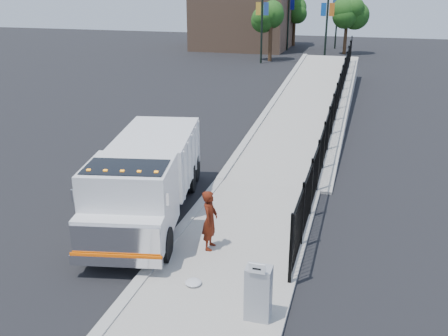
# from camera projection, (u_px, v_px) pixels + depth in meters

# --- Properties ---
(ground) EXTENTS (120.00, 120.00, 0.00)m
(ground) POSITION_uv_depth(u_px,v_px,m) (182.00, 231.00, 14.94)
(ground) COLOR black
(ground) RESTS_ON ground
(sidewalk) EXTENTS (3.55, 12.00, 0.12)m
(sidewalk) POSITION_uv_depth(u_px,v_px,m) (225.00, 274.00, 12.62)
(sidewalk) COLOR #9E998E
(sidewalk) RESTS_ON ground
(curb) EXTENTS (0.30, 12.00, 0.16)m
(curb) POSITION_uv_depth(u_px,v_px,m) (155.00, 262.00, 13.11)
(curb) COLOR #ADAAA3
(curb) RESTS_ON ground
(ramp) EXTENTS (3.95, 24.06, 3.19)m
(ramp) POSITION_uv_depth(u_px,v_px,m) (314.00, 111.00, 28.80)
(ramp) COLOR #9E998E
(ramp) RESTS_ON ground
(iron_fence) EXTENTS (0.10, 28.00, 1.80)m
(iron_fence) POSITION_uv_depth(u_px,v_px,m) (335.00, 114.00, 24.51)
(iron_fence) COLOR black
(iron_fence) RESTS_ON ground
(truck) EXTENTS (3.75, 7.69, 2.52)m
(truck) POSITION_uv_depth(u_px,v_px,m) (146.00, 176.00, 15.29)
(truck) COLOR black
(truck) RESTS_ON ground
(worker) EXTENTS (0.42, 0.63, 1.69)m
(worker) POSITION_uv_depth(u_px,v_px,m) (210.00, 220.00, 13.46)
(worker) COLOR #56190B
(worker) RESTS_ON sidewalk
(utility_cabinet) EXTENTS (0.55, 0.40, 1.25)m
(utility_cabinet) POSITION_uv_depth(u_px,v_px,m) (258.00, 293.00, 10.68)
(utility_cabinet) COLOR gray
(utility_cabinet) RESTS_ON sidewalk
(arrow_sign) EXTENTS (0.35, 0.04, 0.22)m
(arrow_sign) POSITION_uv_depth(u_px,v_px,m) (257.00, 269.00, 10.22)
(arrow_sign) COLOR white
(arrow_sign) RESTS_ON utility_cabinet
(debris) EXTENTS (0.41, 0.41, 0.10)m
(debris) POSITION_uv_depth(u_px,v_px,m) (193.00, 282.00, 12.07)
(debris) COLOR silver
(debris) RESTS_ON sidewalk
(light_pole_0) EXTENTS (3.77, 0.22, 8.00)m
(light_pole_0) POSITION_uv_depth(u_px,v_px,m) (265.00, 14.00, 44.30)
(light_pole_0) COLOR black
(light_pole_0) RESTS_ON ground
(light_pole_1) EXTENTS (3.78, 0.22, 8.00)m
(light_pole_1) POSITION_uv_depth(u_px,v_px,m) (324.00, 15.00, 43.13)
(light_pole_1) COLOR black
(light_pole_1) RESTS_ON ground
(light_pole_2) EXTENTS (3.77, 0.22, 8.00)m
(light_pole_2) POSITION_uv_depth(u_px,v_px,m) (292.00, 9.00, 53.13)
(light_pole_2) COLOR black
(light_pole_2) RESTS_ON ground
(light_pole_3) EXTENTS (3.77, 0.22, 8.00)m
(light_pole_3) POSITION_uv_depth(u_px,v_px,m) (335.00, 8.00, 54.76)
(light_pole_3) COLOR black
(light_pole_3) RESTS_ON ground
(tree_0) EXTENTS (2.48, 2.48, 5.24)m
(tree_0) POSITION_uv_depth(u_px,v_px,m) (271.00, 18.00, 45.86)
(tree_0) COLOR #382314
(tree_0) RESTS_ON ground
(tree_1) EXTENTS (2.59, 2.59, 5.29)m
(tree_1) POSITION_uv_depth(u_px,v_px,m) (347.00, 14.00, 50.50)
(tree_1) COLOR #382314
(tree_1) RESTS_ON ground
(tree_2) EXTENTS (2.65, 2.65, 5.32)m
(tree_2) POSITION_uv_depth(u_px,v_px,m) (295.00, 11.00, 57.35)
(tree_2) COLOR #382314
(tree_2) RESTS_ON ground
(building) EXTENTS (10.00, 10.00, 8.00)m
(building) POSITION_uv_depth(u_px,v_px,m) (244.00, 11.00, 55.49)
(building) COLOR #8C664C
(building) RESTS_ON ground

